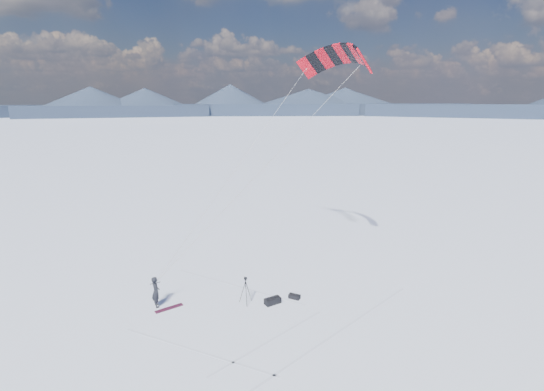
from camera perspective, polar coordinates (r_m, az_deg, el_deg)
name	(u,v)px	position (r m, az deg, el deg)	size (l,w,h in m)	color
ground	(226,310)	(21.32, -6.71, -16.10)	(1800.00, 1800.00, 0.00)	white
horizon_hills	(223,221)	(19.43, -7.09, -3.72)	(704.00, 704.00, 10.75)	black
snow_tracks	(187,317)	(21.02, -12.19, -16.79)	(13.93, 9.84, 0.01)	silver
snowkiter	(157,306)	(22.34, -16.34, -15.14)	(0.61, 0.40, 1.67)	black
snowboard	(169,308)	(21.95, -14.68, -15.51)	(1.47, 0.27, 0.04)	maroon
tripod	(246,287)	(21.41, -3.84, -13.02)	(0.68, 0.66, 1.49)	black
gear_bag_a	(273,301)	(21.66, 0.09, -14.99)	(0.91, 0.53, 0.39)	black
gear_bag_b	(294,296)	(22.22, 3.26, -14.38)	(0.63, 0.67, 0.28)	black
power_kite	(337,60)	(25.28, 9.41, 18.85)	(12.80, 5.95, 12.55)	red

